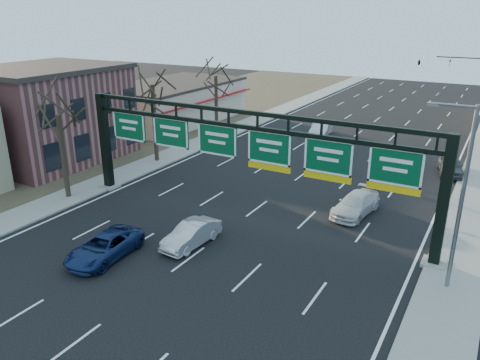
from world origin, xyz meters
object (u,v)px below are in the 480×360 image
Objects in this scene: car_blue_suv at (105,247)px; car_white_wagon at (356,204)px; car_silver_sedan at (191,234)px; sign_gantry at (245,151)px.

car_white_wagon is (10.14, 12.59, 0.02)m from car_blue_suv.
car_white_wagon reaches higher than car_blue_suv.
car_silver_sedan is at bearing -119.90° from car_white_wagon.
car_silver_sedan is (-0.98, -4.54, -3.96)m from sign_gantry.
sign_gantry is 8.42m from car_white_wagon.
car_silver_sedan reaches higher than car_blue_suv.
car_silver_sedan is 0.86× the size of car_white_wagon.
car_blue_suv is (-4.21, -8.10, -3.96)m from sign_gantry.
sign_gantry is at bearing -135.36° from car_white_wagon.
car_blue_suv is at bearing -121.33° from car_white_wagon.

